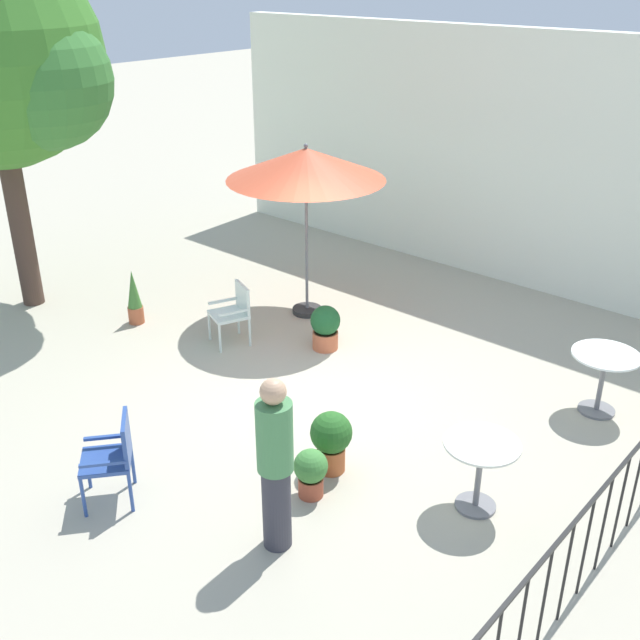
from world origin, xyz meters
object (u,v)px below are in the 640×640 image
(patio_umbrella_0, at_px, (306,165))
(cafe_table_0, at_px, (603,372))
(patio_chair_0, at_px, (114,453))
(potted_plant_3, at_px, (331,438))
(patio_chair_1, at_px, (234,310))
(potted_plant_0, at_px, (134,298))
(potted_plant_2, at_px, (325,327))
(standing_person, at_px, (275,463))
(potted_plant_1, at_px, (311,471))
(cafe_table_1, at_px, (480,463))

(patio_umbrella_0, distance_m, cafe_table_0, 4.74)
(patio_chair_0, height_order, potted_plant_3, patio_chair_0)
(patio_umbrella_0, relative_size, potted_plant_3, 3.77)
(patio_chair_1, bearing_deg, potted_plant_0, -160.81)
(patio_chair_1, distance_m, potted_plant_2, 1.28)
(cafe_table_0, distance_m, standing_person, 4.29)
(potted_plant_1, bearing_deg, potted_plant_0, 164.52)
(potted_plant_3, bearing_deg, patio_chair_1, 155.03)
(patio_umbrella_0, bearing_deg, standing_person, -51.04)
(cafe_table_1, xyz_separation_m, potted_plant_2, (-3.27, 1.55, -0.19))
(cafe_table_1, height_order, standing_person, standing_person)
(patio_umbrella_0, distance_m, potted_plant_0, 3.14)
(cafe_table_1, distance_m, potted_plant_0, 5.89)
(cafe_table_1, relative_size, standing_person, 0.43)
(patio_chair_0, height_order, potted_plant_1, patio_chair_0)
(patio_umbrella_0, height_order, cafe_table_0, patio_umbrella_0)
(patio_umbrella_0, distance_m, patio_chair_0, 5.00)
(cafe_table_0, relative_size, potted_plant_0, 0.95)
(potted_plant_2, distance_m, standing_person, 3.90)
(patio_chair_1, xyz_separation_m, potted_plant_3, (2.90, -1.35, -0.10))
(patio_umbrella_0, bearing_deg, potted_plant_3, -44.31)
(patio_chair_0, height_order, patio_chair_1, patio_chair_0)
(patio_chair_0, xyz_separation_m, potted_plant_3, (1.27, 1.73, -0.15))
(potted_plant_1, relative_size, potted_plant_3, 0.77)
(patio_chair_0, bearing_deg, standing_person, 19.22)
(cafe_table_0, xyz_separation_m, standing_person, (-1.28, -4.08, 0.36))
(patio_umbrella_0, distance_m, cafe_table_1, 5.09)
(patio_umbrella_0, relative_size, cafe_table_1, 3.42)
(patio_umbrella_0, xyz_separation_m, patio_chair_1, (-0.12, -1.37, -1.76))
(potted_plant_2, bearing_deg, potted_plant_3, -47.98)
(cafe_table_0, distance_m, patio_chair_0, 5.48)
(patio_chair_0, xyz_separation_m, patio_chair_1, (-1.63, 3.08, -0.04))
(patio_umbrella_0, distance_m, potted_plant_2, 2.26)
(cafe_table_1, height_order, potted_plant_3, cafe_table_1)
(cafe_table_1, distance_m, potted_plant_3, 1.52)
(potted_plant_3, height_order, standing_person, standing_person)
(potted_plant_3, xyz_separation_m, standing_person, (0.35, -1.16, 0.51))
(patio_chair_0, relative_size, potted_plant_1, 1.75)
(patio_chair_1, relative_size, potted_plant_0, 1.02)
(patio_umbrella_0, xyz_separation_m, cafe_table_1, (4.23, -2.24, -1.73))
(patio_umbrella_0, relative_size, standing_person, 1.48)
(patio_umbrella_0, distance_m, potted_plant_3, 4.31)
(cafe_table_0, height_order, potted_plant_2, cafe_table_0)
(potted_plant_2, xyz_separation_m, standing_person, (2.18, -3.19, 0.56))
(patio_umbrella_0, height_order, potted_plant_2, patio_umbrella_0)
(potted_plant_1, bearing_deg, cafe_table_1, 34.83)
(cafe_table_0, distance_m, potted_plant_0, 6.43)
(cafe_table_1, distance_m, standing_person, 2.00)
(potted_plant_0, height_order, potted_plant_1, potted_plant_0)
(patio_chair_1, xyz_separation_m, standing_person, (3.25, -2.51, 0.40))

